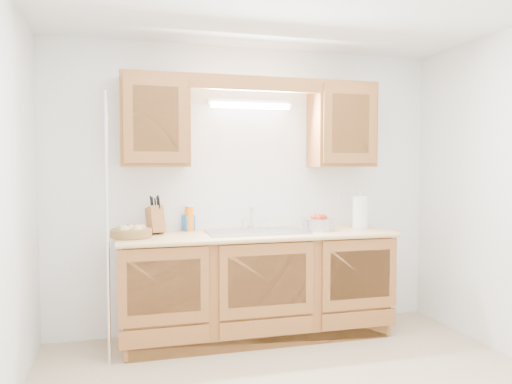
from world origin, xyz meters
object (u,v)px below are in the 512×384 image
object	(u,v)px
fruit_basket	(131,232)
paper_towel	(360,213)
knife_block	(155,219)
apple_bowl	(318,223)

from	to	relation	value
fruit_basket	paper_towel	world-z (taller)	paper_towel
paper_towel	knife_block	bearing A→B (deg)	175.53
fruit_basket	apple_bowl	xyz separation A→B (m)	(1.58, 0.02, 0.02)
knife_block	paper_towel	bearing A→B (deg)	-22.18
knife_block	apple_bowl	bearing A→B (deg)	-24.00
knife_block	apple_bowl	distance (m)	1.39
knife_block	paper_towel	xyz separation A→B (m)	(1.78, -0.14, 0.03)
paper_towel	apple_bowl	size ratio (longest dim) A/B	1.11
fruit_basket	paper_towel	distance (m)	1.98
fruit_basket	apple_bowl	bearing A→B (deg)	0.71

